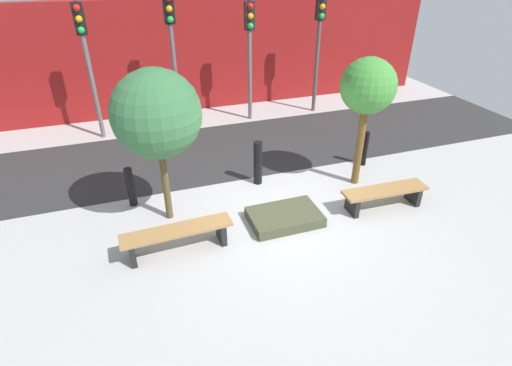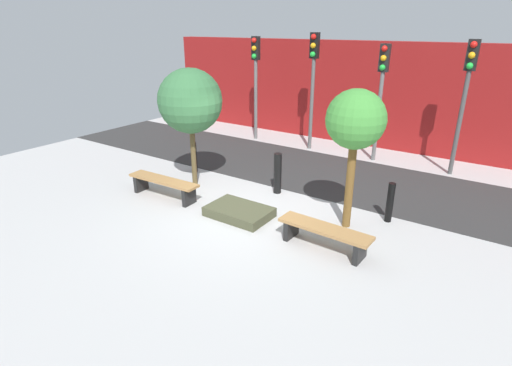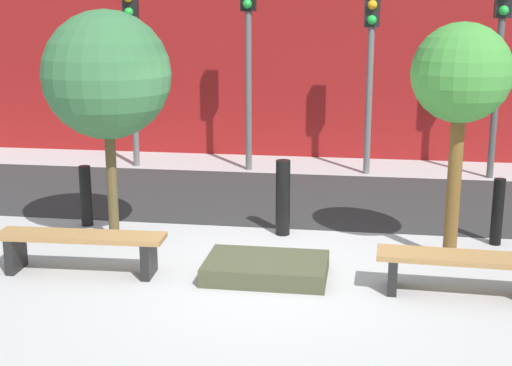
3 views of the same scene
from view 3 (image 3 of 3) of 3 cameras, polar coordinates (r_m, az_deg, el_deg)
The scene contains 15 objects.
ground_plane at distance 8.34m, azimuth 0.88°, elevation -7.36°, with size 18.00×18.00×0.00m, color #AEAEAE.
road_strip at distance 11.67m, azimuth 3.25°, elevation -1.19°, with size 18.00×3.41×0.01m, color #2D2D2D.
building_facade at distance 14.96m, azimuth 4.72°, elevation 8.83°, with size 16.20×0.50×3.48m, color maroon.
bench_left at distance 8.53m, azimuth -13.83°, elevation -4.79°, with size 1.98×0.48×0.48m.
bench_right at distance 7.99m, azimuth 16.14°, elevation -6.40°, with size 1.82×0.51×0.45m.
planter_bed at distance 8.25m, azimuth 0.83°, elevation -6.84°, with size 1.39×0.92×0.21m, color #44462F.
tree_behind_left_bench at distance 9.17m, azimuth -11.86°, elevation 8.40°, with size 1.61×1.61×3.01m.
tree_behind_right_bench at distance 8.66m, azimuth 16.09°, elevation 8.18°, with size 1.16×1.16×2.87m.
bollard_far_left at distance 10.37m, azimuth -13.45°, elevation -1.01°, with size 0.16×0.16×0.86m, color black.
bollard_left at distance 9.66m, azimuth 2.17°, elevation -1.19°, with size 0.20×0.20×1.04m, color black.
bollard_center at distance 9.78m, azimuth 18.75°, elevation -2.20°, with size 0.15×0.15×0.88m, color black.
traffic_light_west at distance 13.94m, azimuth -9.94°, elevation 11.42°, with size 0.28×0.27×3.60m.
traffic_light_mid_west at distance 13.40m, azimuth -0.62°, elevation 11.94°, with size 0.28×0.27×3.75m.
traffic_light_mid_east at distance 13.23m, azimuth 9.18°, elevation 10.96°, with size 0.28×0.27×3.47m.
traffic_light_east at distance 13.42m, azimuth 18.99°, elevation 10.90°, with size 0.28×0.27×3.63m.
Camera 3 is at (1.06, -7.71, 3.00)m, focal length 50.00 mm.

